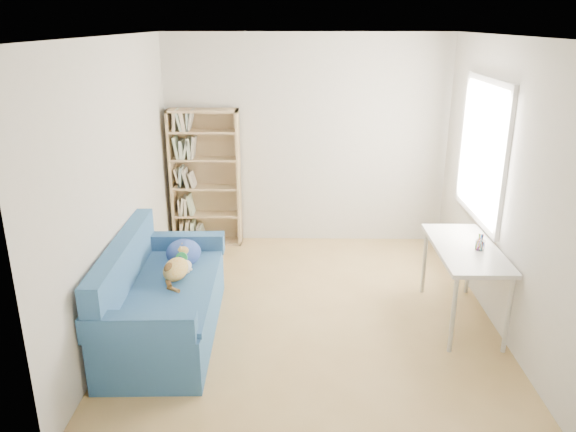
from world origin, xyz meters
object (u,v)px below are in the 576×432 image
(sofa, at_px, (162,299))
(pen_cup, at_px, (480,244))
(desk, at_px, (466,254))
(bookshelf, at_px, (206,183))

(sofa, height_order, pen_cup, sofa)
(pen_cup, bearing_deg, desk, 147.72)
(bookshelf, bearing_deg, pen_cup, -35.58)
(sofa, distance_m, bookshelf, 2.28)
(bookshelf, relative_size, desk, 1.39)
(sofa, bearing_deg, bookshelf, 86.21)
(desk, bearing_deg, bookshelf, 144.30)
(pen_cup, bearing_deg, sofa, -175.43)
(sofa, xyz_separation_m, bookshelf, (0.08, 2.24, 0.45))
(bookshelf, distance_m, desk, 3.33)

